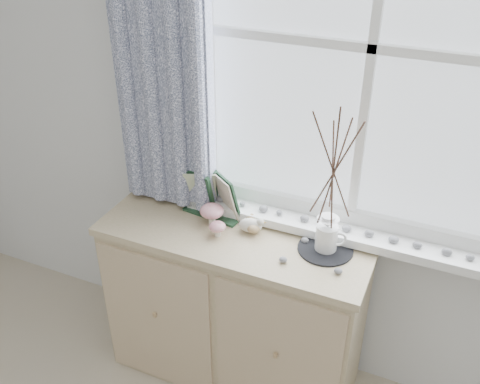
{
  "coord_description": "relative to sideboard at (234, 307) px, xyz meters",
  "views": [
    {
      "loc": [
        0.63,
        0.05,
        2.2
      ],
      "look_at": [
        -0.1,
        1.7,
        1.1
      ],
      "focal_mm": 40.0,
      "sensor_mm": 36.0,
      "label": 1
    }
  ],
  "objects": [
    {
      "name": "wooden_eggs",
      "position": [
        0.06,
        0.07,
        0.45
      ],
      "size": [
        0.1,
        0.11,
        0.07
      ],
      "color": "tan",
      "rests_on": "sideboard"
    },
    {
      "name": "crocheted_doily",
      "position": [
        0.39,
        0.05,
        0.43
      ],
      "size": [
        0.23,
        0.23,
        0.01
      ],
      "primitive_type": "cylinder",
      "color": "black",
      "rests_on": "sideboard"
    },
    {
      "name": "sideboard",
      "position": [
        0.0,
        0.0,
        0.0
      ],
      "size": [
        1.2,
        0.45,
        0.85
      ],
      "color": "#CAAF8D",
      "rests_on": "ground"
    },
    {
      "name": "botanical_book",
      "position": [
        -0.15,
        0.08,
        0.53
      ],
      "size": [
        0.33,
        0.17,
        0.22
      ],
      "primitive_type": null,
      "rotation": [
        0.0,
        0.0,
        -0.13
      ],
      "color": "#1D3D26",
      "rests_on": "sideboard"
    },
    {
      "name": "twig_pitcher",
      "position": [
        0.39,
        0.05,
        0.82
      ],
      "size": [
        0.31,
        0.31,
        0.68
      ],
      "rotation": [
        0.0,
        0.0,
        0.38
      ],
      "color": "white",
      "rests_on": "crocheted_doily"
    },
    {
      "name": "toadstool_cluster",
      "position": [
        -0.1,
        0.01,
        0.49
      ],
      "size": [
        0.15,
        0.16,
        0.1
      ],
      "color": "silver",
      "rests_on": "sideboard"
    },
    {
      "name": "sideboard_pebbles",
      "position": [
        0.35,
        -0.03,
        0.44
      ],
      "size": [
        0.25,
        0.19,
        0.02
      ],
      "color": "gray",
      "rests_on": "sideboard"
    },
    {
      "name": "songbird_figurine",
      "position": [
        0.06,
        0.05,
        0.46
      ],
      "size": [
        0.15,
        0.09,
        0.07
      ],
      "primitive_type": null,
      "rotation": [
        0.0,
        0.0,
        0.22
      ],
      "color": "white",
      "rests_on": "sideboard"
    }
  ]
}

